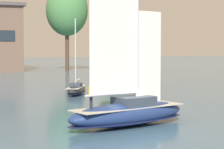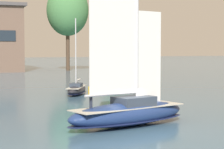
{
  "view_description": "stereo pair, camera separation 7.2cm",
  "coord_description": "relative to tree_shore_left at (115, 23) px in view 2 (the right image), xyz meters",
  "views": [
    {
      "loc": [
        -12.07,
        -26.96,
        5.36
      ],
      "look_at": [
        0.0,
        3.0,
        3.33
      ],
      "focal_mm": 70.0,
      "sensor_mm": 36.0,
      "label": 1
    },
    {
      "loc": [
        -12.0,
        -26.98,
        5.36
      ],
      "look_at": [
        0.0,
        3.0,
        3.33
      ],
      "focal_mm": 70.0,
      "sensor_mm": 36.0,
      "label": 2
    }
  ],
  "objects": [
    {
      "name": "tree_shore_left",
      "position": [
        0.0,
        0.0,
        0.0
      ],
      "size": [
        7.67,
        7.67,
        15.8
      ],
      "color": "#4C3828",
      "rests_on": "ground"
    },
    {
      "name": "sailboat_moored_near_marina",
      "position": [
        -24.65,
        -48.78,
        -10.47
      ],
      "size": [
        4.45,
        6.32,
        8.58
      ],
      "color": "#232328",
      "rests_on": "ground"
    },
    {
      "name": "tree_shore_center",
      "position": [
        -11.77,
        -0.38,
        2.57
      ],
      "size": [
        9.45,
        9.45,
        19.46
      ],
      "color": "#4C3828",
      "rests_on": "ground"
    },
    {
      "name": "sailboat_main",
      "position": [
        -27.27,
        -69.15,
        -10.01
      ],
      "size": [
        9.99,
        5.07,
        13.22
      ],
      "color": "navy",
      "rests_on": "ground"
    },
    {
      "name": "ground_plane",
      "position": [
        -27.28,
        -69.15,
        -11.06
      ],
      "size": [
        400.0,
        400.0,
        0.0
      ],
      "primitive_type": "plane",
      "color": "#42667F"
    }
  ]
}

